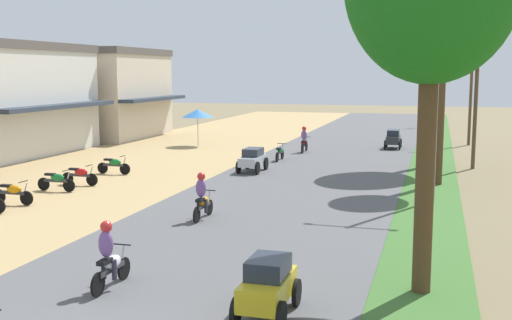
{
  "coord_description": "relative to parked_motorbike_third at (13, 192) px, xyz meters",
  "views": [
    {
      "loc": [
        5.88,
        -8.31,
        5.14
      ],
      "look_at": [
        -0.61,
        14.23,
        1.86
      ],
      "focal_mm": 44.41,
      "sensor_mm": 36.0,
      "label": 1
    }
  ],
  "objects": [
    {
      "name": "motorbike_ahead_fifth",
      "position": [
        7.56,
        18.62,
        0.3
      ],
      "size": [
        0.54,
        1.8,
        1.66
      ],
      "color": "black",
      "rests_on": "road_strip"
    },
    {
      "name": "parked_motorbike_fourth",
      "position": [
        0.04,
        2.85,
        0.0
      ],
      "size": [
        1.8,
        0.54,
        0.94
      ],
      "color": "black",
      "rests_on": "dirt_shoulder"
    },
    {
      "name": "parked_motorbike_fifth",
      "position": [
        0.21,
        4.42,
        0.0
      ],
      "size": [
        1.8,
        0.54,
        0.94
      ],
      "color": "black",
      "rests_on": "dirt_shoulder"
    },
    {
      "name": "vendor_umbrella",
      "position": [
        -0.25,
        20.22,
        1.75
      ],
      "size": [
        2.2,
        2.2,
        2.52
      ],
      "color": "#99999E",
      "rests_on": "dirt_shoulder"
    },
    {
      "name": "median_tree_third",
      "position": [
        15.13,
        14.59,
        7.41
      ],
      "size": [
        4.27,
        4.27,
        10.44
      ],
      "color": "#4C351E",
      "rests_on": "median_strip"
    },
    {
      "name": "streetlamp_near",
      "position": [
        15.53,
        5.13,
        4.03
      ],
      "size": [
        3.16,
        0.2,
        7.85
      ],
      "color": "gray",
      "rests_on": "median_strip"
    },
    {
      "name": "motorbike_ahead_fourth",
      "position": [
        6.98,
        14.57,
        0.02
      ],
      "size": [
        0.54,
        1.8,
        0.94
      ],
      "color": "black",
      "rests_on": "road_strip"
    },
    {
      "name": "utility_pole_far",
      "position": [
        17.51,
        14.89,
        4.25
      ],
      "size": [
        1.8,
        0.2,
        9.21
      ],
      "color": "brown",
      "rests_on": "ground"
    },
    {
      "name": "car_hatchback_charcoal",
      "position": [
        12.83,
        22.24,
        0.19
      ],
      "size": [
        1.04,
        2.0,
        1.23
      ],
      "color": "#282D33",
      "rests_on": "road_strip"
    },
    {
      "name": "parked_motorbike_third",
      "position": [
        0.0,
        0.0,
        0.0
      ],
      "size": [
        1.8,
        0.54,
        0.94
      ],
      "color": "black",
      "rests_on": "dirt_shoulder"
    },
    {
      "name": "motorbike_ahead_second",
      "position": [
        8.35,
        -7.59,
        0.3
      ],
      "size": [
        0.54,
        1.8,
        1.66
      ],
      "color": "black",
      "rests_on": "road_strip"
    },
    {
      "name": "car_hatchback_yellow",
      "position": [
        12.33,
        -8.14,
        0.19
      ],
      "size": [
        1.04,
        2.0,
        1.23
      ],
      "color": "gold",
      "rests_on": "road_strip"
    },
    {
      "name": "shophouse_far",
      "position": [
        -10.25,
        24.12,
        2.91
      ],
      "size": [
        10.08,
        9.57,
        6.9
      ],
      "color": "beige",
      "rests_on": "ground"
    },
    {
      "name": "utility_pole_near",
      "position": [
        17.77,
        26.36,
        4.32
      ],
      "size": [
        1.8,
        0.2,
        9.37
      ],
      "color": "brown",
      "rests_on": "ground"
    },
    {
      "name": "streetlamp_mid",
      "position": [
        15.53,
        42.34,
        4.08
      ],
      "size": [
        3.16,
        0.2,
        7.94
      ],
      "color": "gray",
      "rests_on": "median_strip"
    },
    {
      "name": "car_sedan_silver",
      "position": [
        6.61,
        10.24,
        0.19
      ],
      "size": [
        1.1,
        2.26,
        1.19
      ],
      "color": "#B7BCC1",
      "rests_on": "road_strip"
    },
    {
      "name": "parked_motorbike_sixth",
      "position": [
        0.16,
        7.65,
        0.0
      ],
      "size": [
        1.8,
        0.54,
        0.94
      ],
      "color": "black",
      "rests_on": "dirt_shoulder"
    },
    {
      "name": "motorbike_ahead_third",
      "position": [
        7.93,
        -0.37,
        0.3
      ],
      "size": [
        0.54,
        1.8,
        1.66
      ],
      "color": "black",
      "rests_on": "road_strip"
    },
    {
      "name": "median_tree_second",
      "position": [
        15.72,
        9.1,
        7.0
      ],
      "size": [
        2.88,
        2.88,
        9.1
      ],
      "color": "#4C351E",
      "rests_on": "median_strip"
    },
    {
      "name": "shophouse_mid",
      "position": [
        -10.25,
        12.92,
        2.91
      ],
      "size": [
        8.17,
        11.23,
        6.9
      ],
      "color": "silver",
      "rests_on": "ground"
    }
  ]
}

